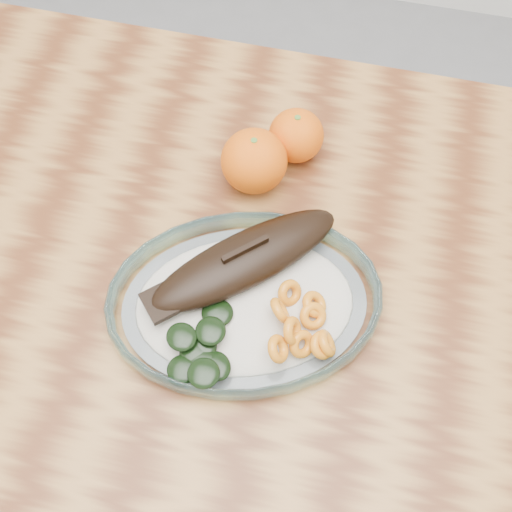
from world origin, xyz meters
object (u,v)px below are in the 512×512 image
at_px(orange_left, 254,161).
at_px(orange_right, 296,136).
at_px(plated_meal, 245,299).
at_px(dining_table, 201,306).

distance_m(orange_left, orange_right, 0.07).
distance_m(plated_meal, orange_left, 0.19).
relative_size(orange_left, orange_right, 1.17).
height_order(dining_table, plated_meal, plated_meal).
xyz_separation_m(dining_table, orange_right, (0.08, 0.21, 0.14)).
height_order(dining_table, orange_left, orange_left).
bearing_deg(plated_meal, orange_right, 68.46).
bearing_deg(orange_left, plated_meal, -80.42).
height_order(plated_meal, orange_left, orange_left).
xyz_separation_m(plated_meal, orange_right, (0.01, 0.24, 0.02)).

